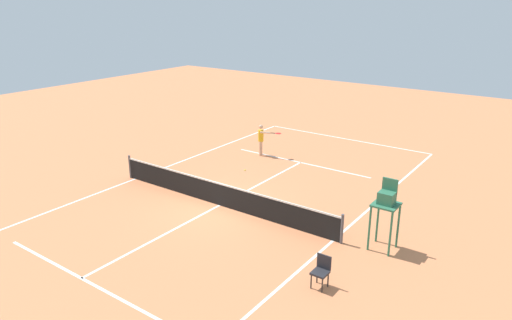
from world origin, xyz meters
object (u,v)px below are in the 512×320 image
at_px(courtside_chair_near, 321,270).
at_px(umpire_chair, 386,204).
at_px(player_serving, 262,137).
at_px(tennis_ball, 245,170).

bearing_deg(courtside_chair_near, umpire_chair, -101.35).
bearing_deg(umpire_chair, courtside_chair_near, 78.65).
xyz_separation_m(player_serving, umpire_chair, (-8.81, 5.71, 0.63)).
relative_size(player_serving, courtside_chair_near, 1.73).
distance_m(umpire_chair, courtside_chair_near, 3.35).
height_order(tennis_ball, umpire_chair, umpire_chair).
height_order(umpire_chair, courtside_chair_near, umpire_chair).
xyz_separation_m(player_serving, courtside_chair_near, (-8.19, 8.82, -0.44)).
relative_size(player_serving, tennis_ball, 24.14).
relative_size(umpire_chair, courtside_chair_near, 2.54).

